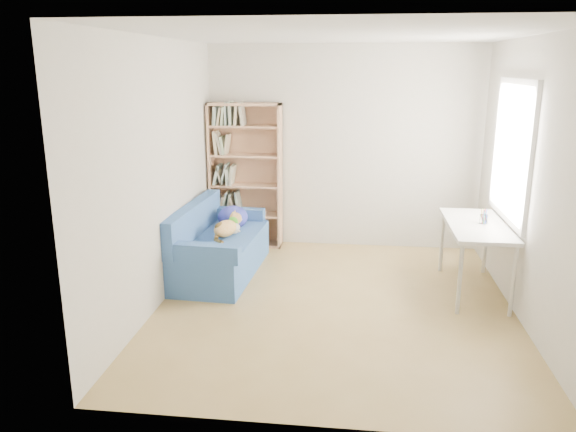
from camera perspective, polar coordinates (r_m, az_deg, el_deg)
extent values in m
plane|color=olive|center=(5.75, 4.77, -8.94)|extent=(4.00, 4.00, 0.00)
cube|color=silver|center=(7.32, 5.62, 6.88)|extent=(3.50, 0.04, 2.60)
cube|color=silver|center=(3.41, 3.89, -2.57)|extent=(3.50, 0.04, 2.60)
cube|color=silver|center=(5.68, -12.91, 4.21)|extent=(0.04, 4.00, 2.60)
cube|color=silver|center=(5.58, 23.35, 3.16)|extent=(0.04, 4.00, 2.60)
cube|color=white|center=(5.26, 5.41, 17.91)|extent=(3.50, 4.00, 0.04)
cube|color=white|center=(6.12, 21.99, 6.15)|extent=(0.01, 1.20, 1.30)
cube|color=navy|center=(6.52, -6.84, -4.10)|extent=(0.87, 1.68, 0.41)
cube|color=navy|center=(6.48, -9.65, -0.57)|extent=(0.24, 1.65, 0.40)
cube|color=navy|center=(7.13, -5.50, 0.10)|extent=(0.78, 0.19, 0.18)
cube|color=navy|center=(5.74, -8.68, -3.73)|extent=(0.78, 0.19, 0.18)
cube|color=navy|center=(6.44, -6.72, -2.23)|extent=(0.85, 1.55, 0.05)
ellipsoid|color=#2E3597|center=(6.85, -5.63, -0.12)|extent=(0.36, 0.40, 0.27)
ellipsoid|color=#C06C15|center=(6.42, -6.38, -1.27)|extent=(0.28, 0.45, 0.17)
ellipsoid|color=silver|center=(6.53, -5.62, -1.17)|extent=(0.16, 0.20, 0.11)
ellipsoid|color=#39280F|center=(6.37, -6.75, -1.04)|extent=(0.16, 0.23, 0.08)
sphere|color=#C06C15|center=(6.69, -5.64, -0.23)|extent=(0.15, 0.15, 0.15)
cone|color=#C06C15|center=(6.71, -5.75, 0.43)|extent=(0.06, 0.07, 0.07)
cone|color=#C06C15|center=(6.64, -5.88, 0.28)|extent=(0.07, 0.07, 0.07)
cylinder|color=#54D82B|center=(6.62, -5.81, -0.57)|extent=(0.12, 0.05, 0.12)
cylinder|color=#39280F|center=(6.21, -7.05, -2.19)|extent=(0.08, 0.17, 0.06)
cube|color=tan|center=(7.46, -7.76, 4.13)|extent=(0.03, 0.29, 1.87)
cube|color=tan|center=(7.28, -0.82, 4.01)|extent=(0.03, 0.29, 1.87)
cube|color=tan|center=(7.24, -4.47, 11.26)|extent=(0.94, 0.29, 0.03)
cube|color=tan|center=(7.59, -4.19, -2.77)|extent=(0.94, 0.29, 0.03)
cube|color=tan|center=(7.49, -4.13, 4.28)|extent=(0.94, 0.02, 1.87)
cube|color=white|center=(6.12, 18.66, -0.92)|extent=(0.59, 1.29, 0.04)
cylinder|color=silver|center=(6.84, 19.45, -2.64)|extent=(0.04, 0.04, 0.71)
cylinder|color=silver|center=(5.75, 21.90, -6.21)|extent=(0.04, 0.04, 0.71)
cylinder|color=silver|center=(6.75, 15.37, -2.55)|extent=(0.04, 0.04, 0.71)
cylinder|color=silver|center=(5.64, 17.05, -6.17)|extent=(0.04, 0.04, 0.71)
cylinder|color=white|center=(6.13, 19.26, -0.30)|extent=(0.08, 0.08, 0.09)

